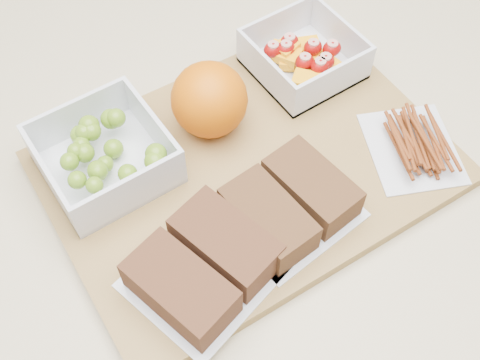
{
  "coord_description": "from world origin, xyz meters",
  "views": [
    {
      "loc": [
        -0.2,
        -0.3,
        1.45
      ],
      "look_at": [
        -0.0,
        -0.0,
        0.93
      ],
      "focal_mm": 45.0,
      "sensor_mm": 36.0,
      "label": 1
    }
  ],
  "objects_px": {
    "fruit_container": "(303,58)",
    "sandwich_bag_center": "(290,203)",
    "orange": "(209,100)",
    "pretzel_bag": "(414,142)",
    "sandwich_bag_left": "(204,266)",
    "grape_container": "(105,154)",
    "cutting_board": "(248,168)"
  },
  "relations": [
    {
      "from": "fruit_container",
      "to": "sandwich_bag_center",
      "type": "xyz_separation_m",
      "value": [
        -0.14,
        -0.16,
        0.0
      ]
    },
    {
      "from": "orange",
      "to": "pretzel_bag",
      "type": "xyz_separation_m",
      "value": [
        0.16,
        -0.15,
        -0.03
      ]
    },
    {
      "from": "fruit_container",
      "to": "sandwich_bag_left",
      "type": "bearing_deg",
      "value": -145.94
    },
    {
      "from": "sandwich_bag_center",
      "to": "grape_container",
      "type": "bearing_deg",
      "value": 128.89
    },
    {
      "from": "cutting_board",
      "to": "pretzel_bag",
      "type": "relative_size",
      "value": 2.95
    },
    {
      "from": "cutting_board",
      "to": "sandwich_bag_left",
      "type": "xyz_separation_m",
      "value": [
        -0.11,
        -0.09,
        0.03
      ]
    },
    {
      "from": "orange",
      "to": "sandwich_bag_center",
      "type": "relative_size",
      "value": 0.62
    },
    {
      "from": "orange",
      "to": "sandwich_bag_center",
      "type": "bearing_deg",
      "value": -88.88
    },
    {
      "from": "pretzel_bag",
      "to": "orange",
      "type": "bearing_deg",
      "value": 136.89
    },
    {
      "from": "cutting_board",
      "to": "grape_container",
      "type": "height_order",
      "value": "grape_container"
    },
    {
      "from": "sandwich_bag_center",
      "to": "orange",
      "type": "bearing_deg",
      "value": 91.12
    },
    {
      "from": "fruit_container",
      "to": "sandwich_bag_left",
      "type": "xyz_separation_m",
      "value": [
        -0.25,
        -0.17,
        0.0
      ]
    },
    {
      "from": "grape_container",
      "to": "sandwich_bag_center",
      "type": "bearing_deg",
      "value": -51.11
    },
    {
      "from": "fruit_container",
      "to": "orange",
      "type": "bearing_deg",
      "value": -175.39
    },
    {
      "from": "fruit_container",
      "to": "pretzel_bag",
      "type": "height_order",
      "value": "fruit_container"
    },
    {
      "from": "cutting_board",
      "to": "orange",
      "type": "xyz_separation_m",
      "value": [
        -0.0,
        0.07,
        0.05
      ]
    },
    {
      "from": "orange",
      "to": "sandwich_bag_left",
      "type": "height_order",
      "value": "orange"
    },
    {
      "from": "fruit_container",
      "to": "pretzel_bag",
      "type": "xyz_separation_m",
      "value": [
        0.03,
        -0.17,
        -0.01
      ]
    },
    {
      "from": "grape_container",
      "to": "orange",
      "type": "relative_size",
      "value": 1.49
    },
    {
      "from": "cutting_board",
      "to": "sandwich_bag_left",
      "type": "bearing_deg",
      "value": -140.18
    },
    {
      "from": "pretzel_bag",
      "to": "cutting_board",
      "type": "bearing_deg",
      "value": 152.01
    },
    {
      "from": "sandwich_bag_center",
      "to": "pretzel_bag",
      "type": "xyz_separation_m",
      "value": [
        0.16,
        -0.01,
        -0.01
      ]
    },
    {
      "from": "pretzel_bag",
      "to": "sandwich_bag_center",
      "type": "bearing_deg",
      "value": 176.39
    },
    {
      "from": "orange",
      "to": "pretzel_bag",
      "type": "bearing_deg",
      "value": -43.11
    },
    {
      "from": "fruit_container",
      "to": "pretzel_bag",
      "type": "distance_m",
      "value": 0.17
    },
    {
      "from": "sandwich_bag_left",
      "to": "orange",
      "type": "bearing_deg",
      "value": 55.56
    },
    {
      "from": "orange",
      "to": "sandwich_bag_left",
      "type": "bearing_deg",
      "value": -124.44
    },
    {
      "from": "orange",
      "to": "sandwich_bag_center",
      "type": "xyz_separation_m",
      "value": [
        0.0,
        -0.14,
        -0.02
      ]
    },
    {
      "from": "sandwich_bag_left",
      "to": "sandwich_bag_center",
      "type": "distance_m",
      "value": 0.11
    },
    {
      "from": "cutting_board",
      "to": "sandwich_bag_center",
      "type": "distance_m",
      "value": 0.08
    },
    {
      "from": "orange",
      "to": "sandwich_bag_center",
      "type": "distance_m",
      "value": 0.15
    },
    {
      "from": "cutting_board",
      "to": "pretzel_bag",
      "type": "bearing_deg",
      "value": -25.91
    }
  ]
}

